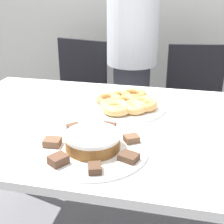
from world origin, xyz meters
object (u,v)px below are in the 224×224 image
office_chair_left (74,105)px  plate_donuts (126,107)px  person_standing (132,55)px  napkin (9,108)px  plate_cake (93,149)px  frosted_cake (93,141)px  office_chair_right (195,116)px

office_chair_left → plate_donuts: (0.53, -0.79, 0.35)m
person_standing → plate_donuts: 0.73m
plate_donuts → napkin: size_ratio=2.10×
plate_cake → frosted_cake: bearing=0.0°
office_chair_right → plate_cake: office_chair_right is taller
office_chair_left → office_chair_right: (0.88, 0.00, 0.00)m
office_chair_left → frosted_cake: size_ratio=4.71×
office_chair_right → frosted_cake: 1.30m
person_standing → plate_cake: (0.05, -1.12, -0.06)m
plate_donuts → napkin: bearing=-165.7°
office_chair_right → napkin: 1.30m
office_chair_left → plate_donuts: office_chair_left is taller
person_standing → office_chair_right: person_standing is taller
office_chair_left → frosted_cake: bearing=-56.0°
person_standing → napkin: bearing=-115.5°
person_standing → frosted_cake: (0.05, -1.12, -0.03)m
office_chair_left → plate_donuts: bearing=-44.5°
plate_cake → person_standing: bearing=92.7°
person_standing → plate_cake: 1.12m
plate_donuts → napkin: plate_donuts is taller
plate_cake → office_chair_left: bearing=112.6°
napkin → person_standing: bearing=64.5°
person_standing → plate_cake: person_standing is taller
office_chair_right → plate_donuts: bearing=-122.9°
office_chair_right → plate_cake: (-0.39, -1.18, 0.35)m
frosted_cake → napkin: (-0.46, 0.26, -0.03)m
office_chair_left → napkin: 0.98m
plate_donuts → napkin: 0.52m
plate_cake → frosted_cake: 0.03m
napkin → plate_cake: bearing=-29.8°
person_standing → office_chair_left: (-0.44, 0.06, -0.42)m
office_chair_right → napkin: bearing=-141.9°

